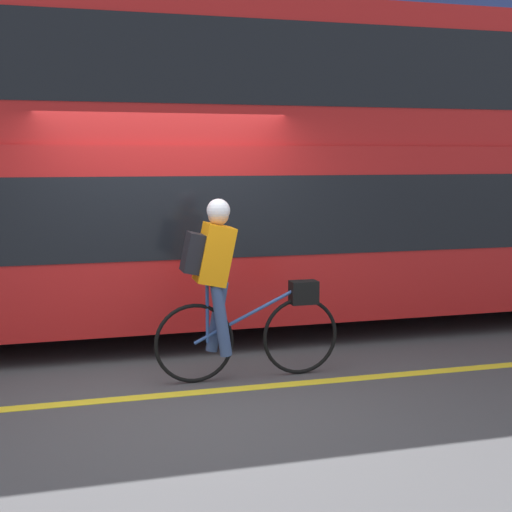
{
  "coord_description": "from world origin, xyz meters",
  "views": [
    {
      "loc": [
        -1.02,
        -6.1,
        2.07
      ],
      "look_at": [
        0.96,
        1.09,
        1.03
      ],
      "focal_mm": 50.0,
      "sensor_mm": 36.0,
      "label": 1
    }
  ],
  "objects": [
    {
      "name": "building_facade",
      "position": [
        0.0,
        7.59,
        4.58
      ],
      "size": [
        60.0,
        0.3,
        9.15
      ],
      "color": "#33478C",
      "rests_on": "ground_plane"
    },
    {
      "name": "bus",
      "position": [
        1.56,
        2.2,
        2.05
      ],
      "size": [
        11.18,
        2.45,
        3.7
      ],
      "color": "black",
      "rests_on": "ground_plane"
    },
    {
      "name": "street_sign_post",
      "position": [
        -0.68,
        6.02,
        1.6
      ],
      "size": [
        0.36,
        0.09,
        2.62
      ],
      "color": "#59595B",
      "rests_on": "sidewalk_curb"
    },
    {
      "name": "cyclist_on_bike",
      "position": [
        0.45,
        0.18,
        0.91
      ],
      "size": [
        1.77,
        0.32,
        1.7
      ],
      "color": "black",
      "rests_on": "ground_plane"
    },
    {
      "name": "road_center_line",
      "position": [
        0.0,
        -0.11,
        0.0
      ],
      "size": [
        50.0,
        0.14,
        0.01
      ],
      "primitive_type": "cube",
      "color": "yellow",
      "rests_on": "ground_plane"
    },
    {
      "name": "trash_bin",
      "position": [
        -0.29,
        6.03,
        0.54
      ],
      "size": [
        0.5,
        0.5,
        0.8
      ],
      "color": "#262628",
      "rests_on": "sidewalk_curb"
    },
    {
      "name": "sidewalk_curb",
      "position": [
        0.0,
        6.16,
        0.07
      ],
      "size": [
        60.0,
        2.56,
        0.13
      ],
      "color": "gray",
      "rests_on": "ground_plane"
    },
    {
      "name": "ground_plane",
      "position": [
        0.0,
        0.0,
        0.0
      ],
      "size": [
        80.0,
        80.0,
        0.0
      ],
      "primitive_type": "plane",
      "color": "#424244"
    }
  ]
}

